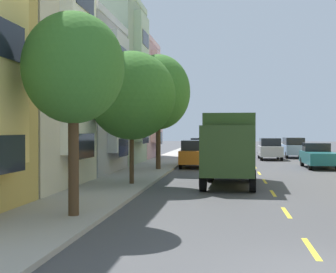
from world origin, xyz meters
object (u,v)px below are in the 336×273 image
street_tree_nearest (73,69)px  parked_pickup_charcoal (210,144)px  moving_silver_sedan (270,149)px  delivery_box_truck (230,145)px  street_tree_third (158,92)px  street_tree_second (132,96)px  parked_pickup_teal (319,156)px  parked_suv_orange (194,153)px  parked_suv_navy (201,148)px  parked_suv_sky (293,147)px

street_tree_nearest → parked_pickup_charcoal: 49.75m
moving_silver_sedan → delivery_box_truck: bearing=-99.5°
street_tree_third → street_tree_nearest: bearing=-90.0°
street_tree_nearest → delivery_box_truck: bearing=66.2°
street_tree_nearest → street_tree_second: (0.00, 8.98, -0.19)m
delivery_box_truck → parked_pickup_teal: bearing=61.8°
parked_suv_orange → parked_pickup_charcoal: size_ratio=0.91×
street_tree_nearest → parked_pickup_teal: size_ratio=1.13×
street_tree_third → parked_suv_orange: bearing=60.2°
moving_silver_sedan → street_tree_nearest: bearing=-104.4°
delivery_box_truck → moving_silver_sedan: size_ratio=1.55×
parked_pickup_charcoal → moving_silver_sedan: 18.76m
street_tree_third → street_tree_second: bearing=-90.0°
parked_pickup_teal → moving_silver_sedan: size_ratio=1.11×
delivery_box_truck → parked_suv_navy: size_ratio=1.55×
parked_pickup_teal → parked_suv_sky: bearing=90.4°
street_tree_second → parked_pickup_teal: size_ratio=1.18×
street_tree_nearest → parked_pickup_teal: street_tree_nearest is taller
parked_suv_orange → moving_silver_sedan: size_ratio=1.01×
street_tree_nearest → parked_pickup_charcoal: size_ratio=1.13×
parked_suv_orange → parked_suv_navy: size_ratio=1.01×
street_tree_third → parked_suv_navy: bearing=81.8°
street_tree_third → parked_suv_orange: 5.89m
parked_suv_navy → delivery_box_truck: bearing=-83.1°
parked_suv_orange → parked_suv_navy: 10.20m
street_tree_third → parked_suv_orange: (2.09, 3.65, -4.13)m
parked_pickup_teal → parked_pickup_charcoal: 28.93m
parked_suv_navy → parked_suv_sky: same height
street_tree_nearest → moving_silver_sedan: 33.05m
parked_pickup_teal → moving_silver_sedan: moving_silver_sedan is taller
street_tree_second → street_tree_nearest: bearing=-90.0°
street_tree_third → parked_suv_navy: size_ratio=1.54×
parked_suv_navy → parked_pickup_teal: size_ratio=0.91×
street_tree_nearest → parked_pickup_teal: (10.78, 21.96, -3.65)m
parked_suv_sky → delivery_box_truck: bearing=-103.8°
street_tree_third → moving_silver_sedan: street_tree_third is taller
street_tree_third → parked_pickup_teal: size_ratio=1.40×
street_tree_second → moving_silver_sedan: size_ratio=1.30×
street_tree_second → moving_silver_sedan: bearing=70.3°
street_tree_third → parked_suv_navy: street_tree_third is taller
street_tree_second → parked_pickup_teal: (10.78, 12.98, -3.46)m
street_tree_third → parked_pickup_teal: street_tree_third is taller
parked_suv_orange → street_tree_nearest: bearing=-95.5°
parked_suv_orange → parked_suv_sky: 16.10m
delivery_box_truck → moving_silver_sedan: delivery_box_truck is taller
parked_pickup_teal → parked_suv_orange: bearing=-177.6°
street_tree_second → parked_pickup_teal: 17.23m
parked_pickup_teal → moving_silver_sedan: bearing=104.7°
delivery_box_truck → parked_suv_navy: delivery_box_truck is taller
parked_suv_navy → moving_silver_sedan: (6.19, 0.02, 0.00)m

